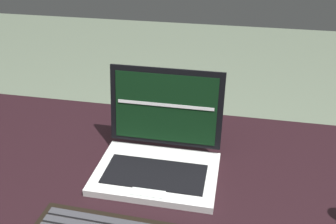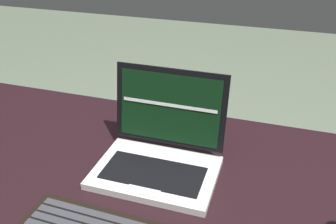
% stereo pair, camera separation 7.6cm
% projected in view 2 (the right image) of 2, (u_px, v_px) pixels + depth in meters
% --- Properties ---
extents(desk, '(1.36, 0.70, 0.74)m').
position_uv_depth(desk, '(145.00, 215.00, 0.84)').
color(desk, black).
rests_on(desk, ground).
extents(laptop_front, '(0.27, 0.22, 0.21)m').
position_uv_depth(laptop_front, '(160.00, 151.00, 0.83)').
color(laptop_front, silver).
rests_on(laptop_front, desk).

